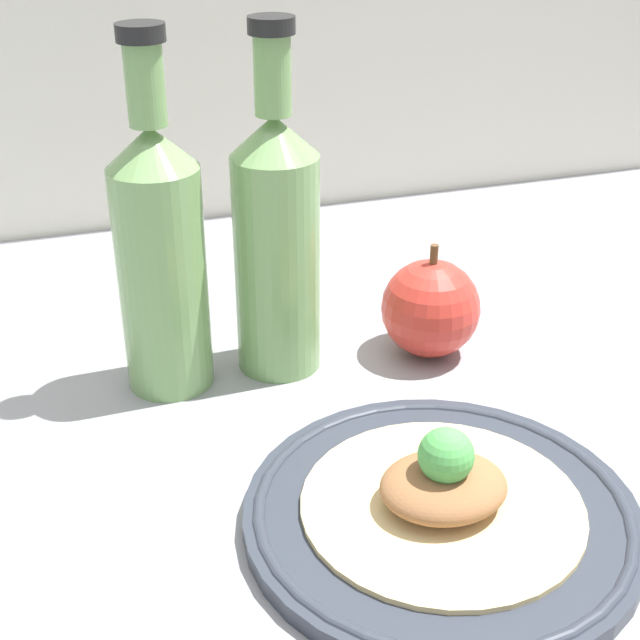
% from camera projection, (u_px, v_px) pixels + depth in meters
% --- Properties ---
extents(ground_plane, '(1.80, 1.10, 0.04)m').
position_uv_depth(ground_plane, '(281.00, 526.00, 0.60)').
color(ground_plane, gray).
extents(plate, '(0.25, 0.25, 0.02)m').
position_uv_depth(plate, '(441.00, 514.00, 0.56)').
color(plate, '#2D333D').
rests_on(plate, ground_plane).
extents(plated_food, '(0.18, 0.18, 0.06)m').
position_uv_depth(plated_food, '(443.00, 490.00, 0.56)').
color(plated_food, '#D6BC7F').
rests_on(plated_food, plate).
extents(cider_bottle_left, '(0.07, 0.07, 0.28)m').
position_uv_depth(cider_bottle_left, '(160.00, 253.00, 0.67)').
color(cider_bottle_left, '#729E5B').
rests_on(cider_bottle_left, ground_plane).
extents(cider_bottle_right, '(0.07, 0.07, 0.28)m').
position_uv_depth(cider_bottle_right, '(277.00, 238.00, 0.69)').
color(cider_bottle_right, '#729E5B').
rests_on(cider_bottle_right, ground_plane).
extents(apple, '(0.08, 0.08, 0.10)m').
position_uv_depth(apple, '(431.00, 308.00, 0.74)').
color(apple, red).
rests_on(apple, ground_plane).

